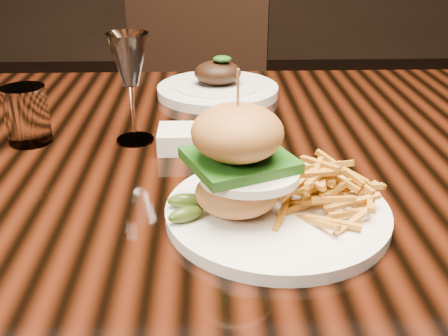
{
  "coord_description": "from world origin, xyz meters",
  "views": [
    {
      "loc": [
        -0.01,
        -0.72,
        1.07
      ],
      "look_at": [
        0.0,
        -0.18,
        0.81
      ],
      "focal_mm": 42.0,
      "sensor_mm": 36.0,
      "label": 1
    }
  ],
  "objects_px": {
    "burger_plate": "(272,183)",
    "wine_glass": "(129,64)",
    "dining_table": "(218,196)",
    "chair_far": "(191,99)",
    "far_dish": "(218,87)"
  },
  "relations": [
    {
      "from": "dining_table",
      "to": "chair_far",
      "type": "bearing_deg",
      "value": 94.24
    },
    {
      "from": "far_dish",
      "to": "chair_far",
      "type": "relative_size",
      "value": 0.25
    },
    {
      "from": "burger_plate",
      "to": "dining_table",
      "type": "bearing_deg",
      "value": 95.76
    },
    {
      "from": "dining_table",
      "to": "burger_plate",
      "type": "relative_size",
      "value": 6.09
    },
    {
      "from": "far_dish",
      "to": "chair_far",
      "type": "xyz_separation_m",
      "value": [
        -0.07,
        0.61,
        -0.23
      ]
    },
    {
      "from": "burger_plate",
      "to": "wine_glass",
      "type": "distance_m",
      "value": 0.31
    },
    {
      "from": "wine_glass",
      "to": "chair_far",
      "type": "distance_m",
      "value": 0.91
    },
    {
      "from": "dining_table",
      "to": "chair_far",
      "type": "height_order",
      "value": "chair_far"
    },
    {
      "from": "wine_glass",
      "to": "chair_far",
      "type": "relative_size",
      "value": 0.18
    },
    {
      "from": "wine_glass",
      "to": "far_dish",
      "type": "height_order",
      "value": "wine_glass"
    },
    {
      "from": "burger_plate",
      "to": "far_dish",
      "type": "distance_m",
      "value": 0.47
    },
    {
      "from": "wine_glass",
      "to": "burger_plate",
      "type": "bearing_deg",
      "value": -52.1
    },
    {
      "from": "burger_plate",
      "to": "chair_far",
      "type": "xyz_separation_m",
      "value": [
        -0.12,
        1.08,
        -0.26
      ]
    },
    {
      "from": "dining_table",
      "to": "chair_far",
      "type": "relative_size",
      "value": 1.68
    },
    {
      "from": "burger_plate",
      "to": "wine_glass",
      "type": "relative_size",
      "value": 1.56
    }
  ]
}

